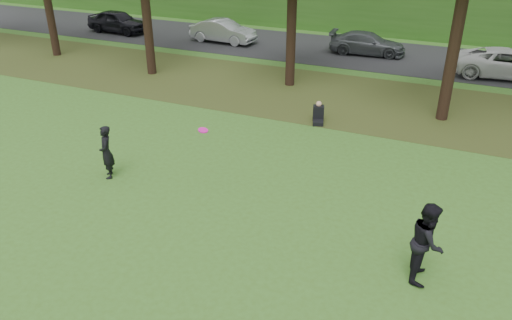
{
  "coord_description": "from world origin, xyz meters",
  "views": [
    {
      "loc": [
        4.72,
        -7.47,
        7.41
      ],
      "look_at": [
        -0.2,
        3.64,
        1.3
      ],
      "focal_mm": 35.0,
      "sensor_mm": 36.0,
      "label": 1
    }
  ],
  "objects_px": {
    "frisbee": "(203,130)",
    "seated_person": "(318,115)",
    "player_left": "(106,152)",
    "player_right": "(427,242)"
  },
  "relations": [
    {
      "from": "player_right",
      "to": "seated_person",
      "type": "xyz_separation_m",
      "value": [
        -4.91,
        7.84,
        -0.64
      ]
    },
    {
      "from": "player_right",
      "to": "frisbee",
      "type": "bearing_deg",
      "value": 78.41
    },
    {
      "from": "player_left",
      "to": "player_right",
      "type": "xyz_separation_m",
      "value": [
        9.47,
        -0.97,
        0.11
      ]
    },
    {
      "from": "player_left",
      "to": "seated_person",
      "type": "bearing_deg",
      "value": 107.45
    },
    {
      "from": "frisbee",
      "to": "seated_person",
      "type": "relative_size",
      "value": 0.46
    },
    {
      "from": "frisbee",
      "to": "seated_person",
      "type": "bearing_deg",
      "value": 80.37
    },
    {
      "from": "frisbee",
      "to": "player_right",
      "type": "bearing_deg",
      "value": -9.39
    },
    {
      "from": "player_right",
      "to": "seated_person",
      "type": "height_order",
      "value": "player_right"
    },
    {
      "from": "frisbee",
      "to": "seated_person",
      "type": "xyz_separation_m",
      "value": [
        1.16,
        6.84,
        -1.83
      ]
    },
    {
      "from": "player_left",
      "to": "frisbee",
      "type": "xyz_separation_m",
      "value": [
        3.4,
        0.03,
        1.3
      ]
    }
  ]
}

